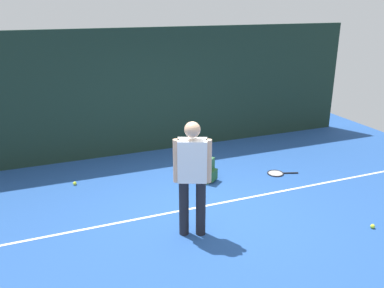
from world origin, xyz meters
name	(u,v)px	position (x,y,z in m)	size (l,w,h in m)	color
ground_plane	(201,209)	(0.00, 0.00, 0.00)	(12.00, 12.00, 0.00)	#234C93
back_fence	(147,92)	(0.00, 3.00, 1.35)	(10.00, 0.10, 2.70)	#192D23
court_line	(199,207)	(0.00, 0.08, 0.00)	(9.00, 0.05, 0.00)	white
tennis_player	(192,173)	(-0.40, -0.62, 0.97)	(0.50, 0.36, 1.70)	black
tennis_racket	(277,173)	(1.95, 0.77, 0.01)	(0.64, 0.41, 0.03)	black
backpack	(207,171)	(0.54, 0.98, 0.21)	(0.38, 0.38, 0.44)	#2D6038
tennis_ball_near_player	(373,226)	(2.15, -1.48, 0.03)	(0.07, 0.07, 0.07)	#CCE033
tennis_ball_by_fence	(75,183)	(-1.80, 1.72, 0.03)	(0.07, 0.07, 0.07)	#CCE033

